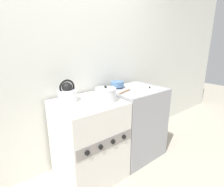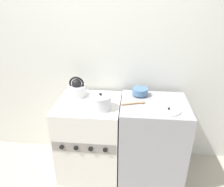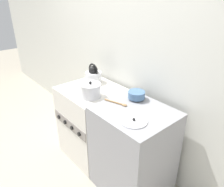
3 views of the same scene
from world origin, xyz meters
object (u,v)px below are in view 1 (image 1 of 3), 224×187
(kettle, at_px, (68,93))
(enamel_bowl, at_px, (117,84))
(stove, at_px, (89,140))
(cooking_pot, at_px, (106,95))
(loose_pot_lid, at_px, (150,89))

(kettle, height_order, enamel_bowl, kettle)
(stove, distance_m, kettle, 0.56)
(enamel_bowl, bearing_deg, kettle, -178.51)
(cooking_pot, xyz_separation_m, enamel_bowl, (0.38, 0.27, 0.01))
(kettle, xyz_separation_m, enamel_bowl, (0.68, 0.02, -0.01))
(kettle, xyz_separation_m, cooking_pot, (0.29, -0.25, -0.01))
(cooking_pot, distance_m, enamel_bowl, 0.47)
(stove, height_order, enamel_bowl, enamel_bowl)
(stove, xyz_separation_m, enamel_bowl, (0.53, 0.16, 0.52))
(cooking_pot, xyz_separation_m, loose_pot_lid, (0.65, -0.04, -0.03))
(stove, xyz_separation_m, loose_pot_lid, (0.79, -0.15, 0.48))
(stove, distance_m, cooking_pot, 0.54)
(kettle, relative_size, cooking_pot, 1.10)
(stove, relative_size, kettle, 3.73)
(enamel_bowl, bearing_deg, cooking_pot, -145.08)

